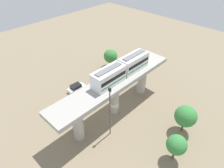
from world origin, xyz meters
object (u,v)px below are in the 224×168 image
object	(u,v)px
parked_car_red	(108,74)
signal_post	(110,111)
train	(122,69)
parked_car_white	(77,88)
tree_far_corner	(111,56)
tree_near_viaduct	(186,116)
tree_mid_lot	(177,145)

from	to	relation	value
parked_car_red	signal_post	world-z (taller)	signal_post
parked_car_red	train	bearing A→B (deg)	142.41
parked_car_white	tree_far_corner	xyz separation A→B (m)	(1.77, -13.34, 2.53)
tree_near_viaduct	tree_mid_lot	bearing A→B (deg)	105.98
tree_near_viaduct	tree_far_corner	bearing A→B (deg)	-15.89
parked_car_white	signal_post	bearing A→B (deg)	168.44
parked_car_red	tree_mid_lot	size ratio (longest dim) A/B	0.84
train	tree_far_corner	world-z (taller)	train
signal_post	tree_far_corner	bearing A→B (deg)	-46.23
parked_car_white	signal_post	world-z (taller)	signal_post
train	tree_mid_lot	bearing A→B (deg)	167.00
parked_car_white	tree_near_viaduct	distance (m)	24.72
signal_post	parked_car_white	bearing A→B (deg)	-14.36
train	tree_mid_lot	size ratio (longest dim) A/B	2.61
train	tree_far_corner	bearing A→B (deg)	-38.73
parked_car_red	tree_far_corner	size ratio (longest dim) A/B	0.84
train	tree_mid_lot	xyz separation A→B (m)	(-14.44, 3.33, -5.95)
parked_car_white	train	bearing A→B (deg)	-162.41
parked_car_red	tree_far_corner	distance (m)	5.75
parked_car_red	signal_post	bearing A→B (deg)	130.45
train	parked_car_red	xyz separation A→B (m)	(9.88, -6.24, -8.77)
parked_car_white	parked_car_red	xyz separation A→B (m)	(-1.30, -9.19, 0.00)
tree_mid_lot	parked_car_white	bearing A→B (deg)	-0.85
tree_far_corner	signal_post	world-z (taller)	signal_post
parked_car_white	signal_post	xyz separation A→B (m)	(-14.58, 3.73, 5.08)
tree_near_viaduct	train	bearing A→B (deg)	13.89
tree_near_viaduct	signal_post	bearing A→B (deg)	46.83
tree_far_corner	signal_post	xyz separation A→B (m)	(-16.35, 17.07, 2.54)
parked_car_white	tree_far_corner	size ratio (longest dim) A/B	0.83
tree_near_viaduct	tree_mid_lot	world-z (taller)	tree_near_viaduct
train	signal_post	world-z (taller)	train
parked_car_red	tree_near_viaduct	size ratio (longest dim) A/B	0.76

